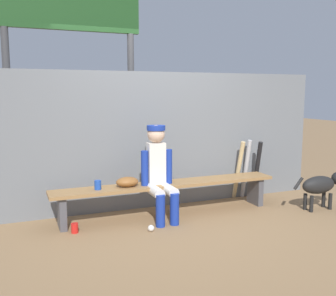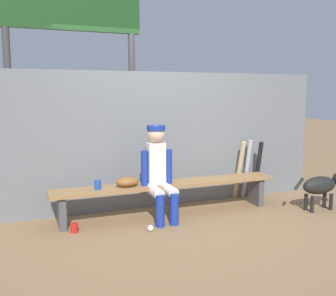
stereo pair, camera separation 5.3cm
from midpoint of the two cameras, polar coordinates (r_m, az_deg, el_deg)
ground_plane at (r=5.09m, az=0.30°, el=-9.78°), size 30.00×30.00×0.00m
chainlink_fence at (r=5.28m, az=-1.40°, el=1.13°), size 4.99×0.03×1.84m
dugout_bench at (r=5.00m, az=0.31°, el=-6.05°), size 2.96×0.36×0.42m
player_seated at (r=4.78m, az=-1.01°, el=-3.20°), size 0.41×0.55×1.17m
baseball_glove at (r=4.79m, az=-5.70°, el=-4.95°), size 0.28×0.20×0.12m
bat_wood_natural at (r=5.81m, az=10.66°, el=-3.22°), size 0.08×0.27×0.87m
bat_aluminum_silver at (r=5.89m, az=11.74°, el=-3.04°), size 0.09×0.21×0.88m
bat_aluminum_black at (r=5.91m, az=13.29°, el=-3.15°), size 0.10×0.26×0.86m
baseball at (r=4.51m, az=-2.25°, el=-11.69°), size 0.07×0.07×0.07m
cup_on_ground at (r=4.58m, az=-13.28°, el=-11.34°), size 0.08×0.08×0.11m
cup_on_bench at (r=4.70m, az=-9.99°, el=-5.35°), size 0.08×0.08×0.11m
scoreboard at (r=5.84m, az=-13.07°, el=16.62°), size 2.24×0.27×3.49m
dog at (r=5.63m, az=22.03°, el=-5.09°), size 0.84×0.20×0.49m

